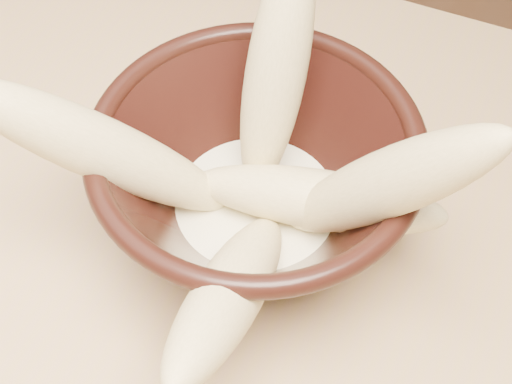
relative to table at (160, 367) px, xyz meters
The scene contains 8 objects.
table is the anchor object (origin of this frame).
bowl 0.18m from the table, 67.14° to the left, with size 0.22×0.22×0.12m.
milk_puddle 0.16m from the table, 67.14° to the left, with size 0.12×0.12×0.02m, color #FDF5CB.
banana_upright 0.25m from the table, 76.65° to the left, with size 0.04×0.04×0.17m, color tan.
banana_left 0.20m from the table, 128.46° to the left, with size 0.04×0.04×0.20m, color tan.
banana_right 0.25m from the table, 35.08° to the left, with size 0.04×0.04×0.19m, color tan.
banana_across 0.20m from the table, 49.59° to the left, with size 0.04×0.04×0.17m, color tan.
banana_front 0.18m from the table, ahead, with size 0.04×0.04×0.18m, color tan.
Camera 1 is at (0.15, -0.16, 1.20)m, focal length 50.00 mm.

